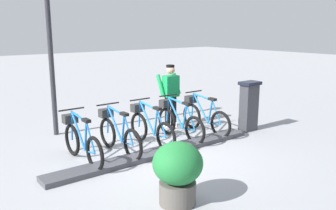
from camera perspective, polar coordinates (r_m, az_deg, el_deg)
The scene contains 11 objects.
ground_plane at distance 7.57m, azimuth -1.51°, elevation -7.96°, with size 60.00×60.00×0.00m, color #9FA0A4.
dock_rail_base at distance 7.55m, azimuth -1.51°, elevation -7.60°, with size 0.44×4.94×0.10m, color #47474C.
payment_kiosk at distance 9.36m, azimuth 12.83°, elevation -0.04°, with size 0.36×0.52×1.28m.
bike_docked_0 at distance 9.04m, azimuth 5.73°, elevation -1.76°, with size 1.72×0.54×1.02m.
bike_docked_1 at distance 8.51m, azimuth 1.66°, elevation -2.60°, with size 1.72×0.54×1.02m.
bike_docked_2 at distance 8.03m, azimuth -2.93°, elevation -3.53°, with size 1.72×0.54×1.02m.
bike_docked_3 at distance 7.61m, azimuth -8.07°, elevation -4.54°, with size 1.72×0.54×1.02m.
bike_docked_4 at distance 7.27m, azimuth -13.77°, elevation -5.62°, with size 1.72×0.54×1.02m.
worker_near_rack at distance 9.47m, azimuth 0.40°, elevation 1.92°, with size 0.48×0.63×1.66m.
lamp_post at distance 8.98m, azimuth -18.61°, elevation 12.57°, with size 0.32×0.32×4.25m.
planter_bush at distance 5.40m, azimuth 1.56°, elevation -10.38°, with size 0.76×0.76×0.97m.
Camera 1 is at (-5.74, 4.17, 2.63)m, focal length 38.03 mm.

